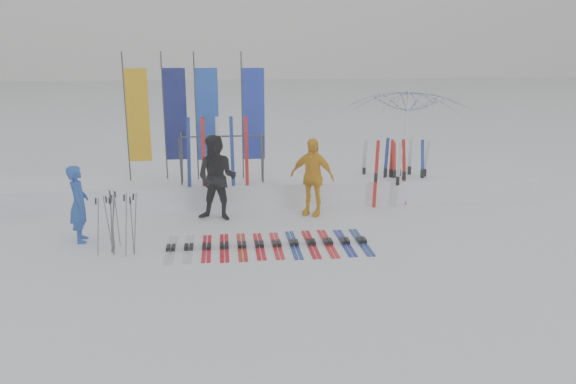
{
  "coord_description": "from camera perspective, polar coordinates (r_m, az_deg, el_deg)",
  "views": [
    {
      "loc": [
        -1.11,
        -9.53,
        3.92
      ],
      "look_at": [
        0.2,
        1.6,
        1.0
      ],
      "focal_mm": 35.0,
      "sensor_mm": 36.0,
      "label": 1
    }
  ],
  "objects": [
    {
      "name": "tent_canopy",
      "position": [
        15.59,
        11.96,
        5.15
      ],
      "size": [
        3.23,
        3.29,
        2.89
      ],
      "primitive_type": "imported",
      "rotation": [
        0.0,
        0.0,
        -0.03
      ],
      "color": "white",
      "rests_on": "ground"
    },
    {
      "name": "person_yellow",
      "position": [
        13.27,
        2.45,
        1.55
      ],
      "size": [
        1.17,
        0.93,
        1.85
      ],
      "primitive_type": "imported",
      "rotation": [
        0.0,
        0.0,
        -0.52
      ],
      "color": "#F2AC0F",
      "rests_on": "ground"
    },
    {
      "name": "upright_skis",
      "position": [
        14.79,
        11.03,
        2.11
      ],
      "size": [
        1.6,
        1.14,
        1.69
      ],
      "color": "silver",
      "rests_on": "ground"
    },
    {
      "name": "ski_row",
      "position": [
        11.39,
        -2.0,
        -5.35
      ],
      "size": [
        4.03,
        1.69,
        0.07
      ],
      "color": "#BABCC2",
      "rests_on": "ground"
    },
    {
      "name": "feather_flags",
      "position": [
        14.41,
        -9.66,
        7.72
      ],
      "size": [
        3.45,
        0.2,
        3.2
      ],
      "color": "#383A3F",
      "rests_on": "ground"
    },
    {
      "name": "ski_rack",
      "position": [
        13.96,
        -6.73,
        4.03
      ],
      "size": [
        2.04,
        0.8,
        1.23
      ],
      "color": "#383A3F",
      "rests_on": "ground"
    },
    {
      "name": "person_blue",
      "position": [
        12.22,
        -20.49,
        -1.14
      ],
      "size": [
        0.47,
        0.64,
        1.6
      ],
      "primitive_type": "imported",
      "rotation": [
        0.0,
        0.0,
        1.72
      ],
      "color": "#1C46A7",
      "rests_on": "ground"
    },
    {
      "name": "snow_bank",
      "position": [
        14.63,
        -2.16,
        0.26
      ],
      "size": [
        14.0,
        1.6,
        0.6
      ],
      "primitive_type": "cube",
      "color": "white",
      "rests_on": "ground"
    },
    {
      "name": "person_black",
      "position": [
        12.96,
        -7.23,
        1.4
      ],
      "size": [
        1.14,
        1.01,
        1.97
      ],
      "primitive_type": "imported",
      "rotation": [
        0.0,
        0.0,
        -0.32
      ],
      "color": "black",
      "rests_on": "ground"
    },
    {
      "name": "ground",
      "position": [
        10.36,
        -0.06,
        -7.62
      ],
      "size": [
        120.0,
        120.0,
        0.0
      ],
      "primitive_type": "plane",
      "color": "white",
      "rests_on": "ground"
    },
    {
      "name": "pole_cluster",
      "position": [
        11.34,
        -17.04,
        -3.11
      ],
      "size": [
        0.83,
        0.66,
        1.25
      ],
      "color": "#595B60",
      "rests_on": "ground"
    }
  ]
}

